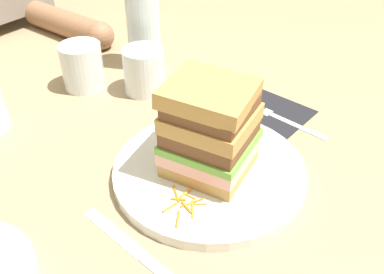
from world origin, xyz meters
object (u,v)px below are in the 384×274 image
object	(u,v)px
main_plate	(209,172)
water_bottle	(143,13)
knife	(143,256)
empty_tumbler_0	(82,66)
juice_glass	(144,73)
sandwich	(210,130)
fork	(281,117)
napkin_dark	(270,114)

from	to	relation	value
main_plate	water_bottle	size ratio (longest dim) A/B	1.08
knife	empty_tumbler_0	world-z (taller)	empty_tumbler_0
juice_glass	sandwich	bearing A→B (deg)	-118.02
juice_glass	empty_tumbler_0	distance (m)	0.12
fork	empty_tumbler_0	xyz separation A→B (m)	(-0.13, 0.35, 0.04)
main_plate	napkin_dark	size ratio (longest dim) A/B	2.21
sandwich	knife	size ratio (longest dim) A/B	0.67
main_plate	napkin_dark	world-z (taller)	main_plate
water_bottle	napkin_dark	bearing A→B (deg)	-92.03
sandwich	empty_tumbler_0	distance (m)	0.35
sandwich	empty_tumbler_0	size ratio (longest dim) A/B	1.57
sandwich	fork	world-z (taller)	sandwich
knife	empty_tumbler_0	distance (m)	0.43
main_plate	knife	bearing A→B (deg)	-172.95
juice_glass	water_bottle	bearing A→B (deg)	41.30
water_bottle	empty_tumbler_0	world-z (taller)	water_bottle
napkin_dark	fork	world-z (taller)	fork
napkin_dark	juice_glass	size ratio (longest dim) A/B	1.48
napkin_dark	fork	bearing A→B (deg)	-95.36
napkin_dark	empty_tumbler_0	world-z (taller)	empty_tumbler_0
juice_glass	water_bottle	distance (m)	0.13
juice_glass	water_bottle	size ratio (longest dim) A/B	0.33
main_plate	juice_glass	distance (m)	0.27
main_plate	knife	distance (m)	0.16
sandwich	fork	size ratio (longest dim) A/B	0.81
fork	knife	world-z (taller)	fork
water_bottle	empty_tumbler_0	size ratio (longest dim) A/B	2.96
main_plate	water_bottle	distance (m)	0.38
sandwich	main_plate	bearing A→B (deg)	-108.01
fork	juice_glass	xyz separation A→B (m)	(-0.07, 0.25, 0.03)
sandwich	knife	xyz separation A→B (m)	(-0.16, -0.02, -0.08)
knife	juice_glass	xyz separation A→B (m)	(0.29, 0.26, 0.04)
juice_glass	water_bottle	xyz separation A→B (m)	(0.08, 0.07, 0.07)
napkin_dark	knife	world-z (taller)	same
napkin_dark	water_bottle	bearing A→B (deg)	87.97
juice_glass	empty_tumbler_0	size ratio (longest dim) A/B	0.98
napkin_dark	juice_glass	world-z (taller)	juice_glass
fork	napkin_dark	bearing A→B (deg)	84.64
fork	knife	bearing A→B (deg)	-179.36
knife	empty_tumbler_0	bearing A→B (deg)	57.43
napkin_dark	knife	xyz separation A→B (m)	(-0.36, -0.03, 0.00)
sandwich	juice_glass	distance (m)	0.27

